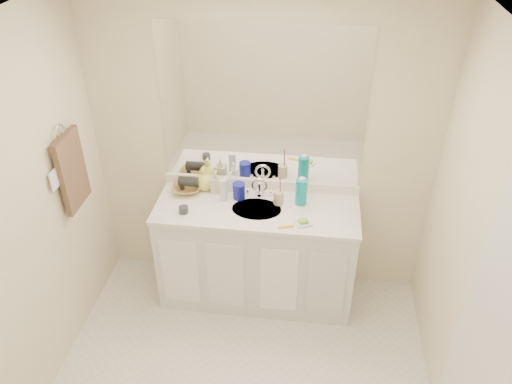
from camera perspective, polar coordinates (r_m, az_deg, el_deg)
name	(u,v)px	position (r m, az deg, el deg)	size (l,w,h in m)	color
ceiling	(225,47)	(2.10, -3.54, 16.16)	(2.60, 2.60, 0.02)	white
wall_back	(262,152)	(3.77, 0.63, 4.63)	(2.60, 0.02, 2.40)	#F4E5BF
wall_left	(6,249)	(3.17, -26.63, -5.80)	(0.02, 2.60, 2.40)	#F4E5BF
wall_right	(484,291)	(2.84, 24.61, -10.23)	(0.02, 2.60, 2.40)	#F4E5BF
vanity_cabinet	(257,254)	(3.99, 0.09, -7.09)	(1.50, 0.55, 0.85)	silver
countertop	(257,209)	(3.72, 0.10, -1.95)	(1.52, 0.57, 0.03)	white
backsplash	(261,184)	(3.90, 0.58, 0.92)	(1.52, 0.03, 0.08)	white
sink_basin	(257,210)	(3.70, 0.06, -2.09)	(0.37, 0.37, 0.02)	#B8ADA1
faucet	(260,189)	(3.81, 0.40, 0.30)	(0.02, 0.02, 0.11)	silver
mirror	(262,108)	(3.60, 0.66, 9.59)	(1.48, 0.01, 1.20)	white
blue_mug	(239,191)	(3.77, -1.95, 0.13)	(0.09, 0.09, 0.13)	navy
tan_cup	(279,198)	(3.72, 2.60, -0.65)	(0.08, 0.08, 0.10)	#C4AC8A
toothbrush	(280,187)	(3.67, 2.79, 0.60)	(0.01, 0.01, 0.20)	#E13B63
mouthwash_bottle	(301,192)	(3.71, 5.20, 0.03)	(0.09, 0.09, 0.21)	#0D909C
soap_dish	(303,223)	(3.56, 5.43, -3.56)	(0.11, 0.09, 0.01)	silver
green_soap	(303,221)	(3.54, 5.45, -3.33)	(0.06, 0.05, 0.02)	#7DCF32
orange_comb	(286,227)	(3.52, 3.46, -4.03)	(0.12, 0.02, 0.00)	orange
dark_jar	(184,210)	(3.68, -8.28, -2.01)	(0.07, 0.07, 0.05)	#2D2D33
extra_white_bottle	(224,190)	(3.74, -3.73, 0.22)	(0.06, 0.06, 0.18)	silver
soap_bottle_white	(231,181)	(3.85, -2.82, 1.24)	(0.06, 0.07, 0.17)	white
soap_bottle_cream	(216,181)	(3.85, -4.56, 1.23)	(0.08, 0.09, 0.18)	beige
soap_bottle_yellow	(204,178)	(3.89, -5.91, 1.56)	(0.15, 0.15, 0.19)	#EFE95D
wicker_basket	(187,188)	(3.91, -7.92, 0.42)	(0.22, 0.22, 0.05)	#A27641
hair_dryer	(189,182)	(3.87, -7.71, 1.18)	(0.08, 0.08, 0.15)	black
towel_ring	(60,132)	(3.53, -21.51, 6.44)	(0.11, 0.11, 0.01)	silver
hand_towel	(72,171)	(3.65, -20.27, 2.27)	(0.04, 0.32, 0.55)	#422F23
switch_plate	(54,180)	(3.49, -22.08, 1.27)	(0.01, 0.09, 0.13)	white
door	(486,365)	(2.78, 24.83, -17.48)	(0.02, 0.82, 2.00)	white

